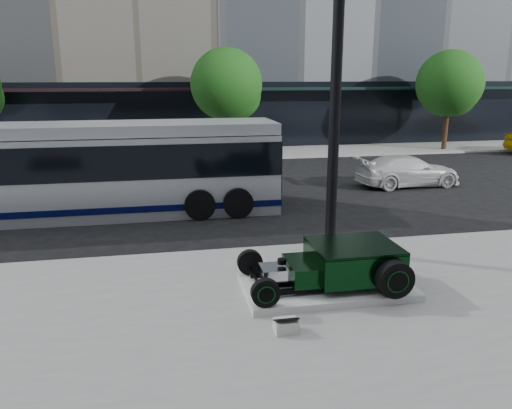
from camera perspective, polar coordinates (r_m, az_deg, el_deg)
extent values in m
plane|color=black|center=(14.79, -0.15, -2.65)|extent=(120.00, 120.00, 0.00)
cube|color=gray|center=(28.33, -5.58, 5.73)|extent=(70.00, 4.00, 0.12)
cube|color=black|center=(31.04, -25.03, 8.83)|extent=(22.00, 0.50, 4.00)
cube|color=black|center=(34.00, 16.64, 9.96)|extent=(24.00, 0.50, 4.00)
cube|color=black|center=(30.38, -25.62, 11.71)|extent=(22.00, 1.60, 0.15)
cube|color=black|center=(33.40, 17.32, 12.59)|extent=(24.00, 1.60, 0.15)
cylinder|color=black|center=(27.29, -3.33, 8.32)|extent=(0.28, 0.28, 2.60)
sphere|color=black|center=(27.13, -3.41, 13.57)|extent=(3.80, 3.80, 3.80)
sphere|color=black|center=(27.53, -2.21, 12.35)|extent=(2.60, 2.60, 2.60)
cylinder|color=black|center=(31.77, 20.84, 8.28)|extent=(0.28, 0.28, 2.60)
sphere|color=black|center=(31.64, 21.26, 12.78)|extent=(3.80, 3.80, 3.80)
sphere|color=black|center=(32.22, 21.80, 11.67)|extent=(2.60, 2.60, 2.60)
cube|color=silver|center=(10.41, 8.08, -9.29)|extent=(3.40, 1.80, 0.15)
cube|color=black|center=(9.95, 8.97, -9.38)|extent=(3.00, 0.08, 0.10)
cube|color=black|center=(10.73, 7.32, -7.50)|extent=(3.00, 0.08, 0.10)
cube|color=black|center=(10.40, 11.06, -6.33)|extent=(1.70, 1.45, 0.62)
cube|color=black|center=(10.29, 11.15, -4.61)|extent=(1.70, 1.45, 0.06)
cube|color=black|center=(10.09, 5.18, -7.49)|extent=(0.55, 1.05, 0.38)
cube|color=silver|center=(9.98, 2.11, -8.01)|extent=(0.55, 0.55, 0.34)
cylinder|color=black|center=(9.91, 2.98, -6.50)|extent=(0.18, 0.18, 0.10)
cylinder|color=black|center=(9.96, 0.12, -8.80)|extent=(0.06, 1.55, 0.06)
cylinder|color=black|center=(9.91, 15.59, -8.23)|extent=(0.72, 0.24, 0.72)
cylinder|color=black|center=(9.81, 15.92, -8.50)|extent=(0.37, 0.02, 0.37)
torus|color=#093412|center=(9.80, 15.95, -8.52)|extent=(0.44, 0.02, 0.44)
cylinder|color=black|center=(11.35, 11.79, -5.05)|extent=(0.72, 0.24, 0.72)
cylinder|color=black|center=(11.46, 11.55, -4.85)|extent=(0.37, 0.02, 0.37)
torus|color=#093412|center=(11.47, 11.52, -4.83)|extent=(0.44, 0.02, 0.44)
cylinder|color=black|center=(9.22, 1.08, -10.06)|extent=(0.54, 0.16, 0.54)
cylinder|color=black|center=(9.14, 1.20, -10.28)|extent=(0.28, 0.02, 0.28)
torus|color=#093412|center=(9.13, 1.21, -10.31)|extent=(0.34, 0.02, 0.34)
cylinder|color=black|center=(10.63, -0.70, -6.62)|extent=(0.54, 0.16, 0.54)
cylinder|color=black|center=(10.71, -0.79, -6.46)|extent=(0.28, 0.02, 0.28)
torus|color=#093412|center=(10.72, -0.80, -6.43)|extent=(0.34, 0.02, 0.34)
cube|color=silver|center=(8.78, 3.44, -13.68)|extent=(0.40, 0.30, 0.22)
cube|color=black|center=(8.72, 3.46, -12.96)|extent=(0.40, 0.29, 0.15)
cylinder|color=black|center=(11.97, 9.17, 14.57)|extent=(0.26, 0.26, 8.59)
cylinder|color=black|center=(12.67, 8.41, -4.73)|extent=(0.47, 0.47, 0.21)
cube|color=silver|center=(16.76, -18.57, 3.13)|extent=(12.00, 2.55, 2.55)
cube|color=#070B41|center=(16.94, -18.34, 0.30)|extent=(12.05, 2.60, 0.20)
cube|color=black|center=(16.67, -18.73, 5.07)|extent=(12.05, 2.60, 1.05)
cube|color=silver|center=(16.55, -18.98, 8.14)|extent=(12.00, 2.40, 0.35)
cube|color=black|center=(17.00, 1.98, 4.98)|extent=(0.06, 2.30, 1.70)
cylinder|color=black|center=(15.57, -6.43, -0.04)|extent=(0.96, 0.28, 0.96)
cylinder|color=black|center=(18.09, -7.13, 2.00)|extent=(0.96, 0.28, 0.96)
cylinder|color=black|center=(15.70, -2.06, 0.18)|extent=(0.96, 0.28, 0.96)
cylinder|color=black|center=(18.21, -3.36, 2.17)|extent=(0.96, 0.28, 0.96)
imported|color=silver|center=(21.18, 16.97, 3.70)|extent=(4.34, 1.95, 1.24)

